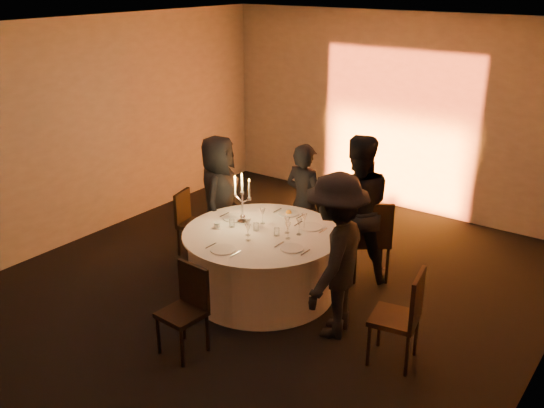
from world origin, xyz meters
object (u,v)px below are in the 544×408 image
Objects in this scene: chair_front at (187,305)px; candelabra at (242,205)px; chair_left at (190,219)px; banquet_table at (262,263)px; chair_right at (404,313)px; chair_back_left at (321,210)px; guest_left at (219,198)px; guest_back_left at (304,203)px; guest_right at (335,256)px; coffee_cup at (217,225)px; guest_back_right at (356,209)px; chair_back_right at (371,236)px.

candelabra is at bearing 110.54° from chair_front.
chair_left is at bearing 168.12° from candelabra.
candelabra is (-0.35, 0.10, 0.60)m from banquet_table.
banquet_table is 1.93m from chair_right.
chair_back_left is 0.96× the size of chair_right.
guest_back_left is at bearing -83.14° from guest_left.
guest_right is (1.00, 1.12, 0.37)m from chair_front.
candelabra is (0.14, 0.30, 0.19)m from coffee_cup.
guest_back_left is 2.51× the size of candelabra.
chair_right is 1.79m from guest_back_right.
guest_back_left reaches higher than chair_back_right.
guest_left is at bearing 129.19° from coffee_cup.
chair_back_left is 0.60× the size of guest_back_left.
guest_left is 0.94× the size of guest_right.
guest_back_left reaches higher than chair_front.
guest_left is (-1.03, 0.47, 0.43)m from banquet_table.
guest_right reaches higher than guest_left.
coffee_cup is at bearing -114.95° from candelabra.
chair_left is 0.91× the size of chair_back_left.
chair_back_right is (0.99, -0.47, 0.06)m from chair_back_left.
chair_left is 0.54× the size of guest_back_left.
chair_front is 1.45× the size of candelabra.
guest_back_left reaches higher than banquet_table.
guest_back_left is at bearing -41.32° from guest_back_right.
chair_back_right is 9.35× the size of coffee_cup.
guest_back_left is at bearing 95.39° from banquet_table.
guest_back_right is at bearing -172.65° from guest_right.
guest_back_left reaches higher than coffee_cup.
chair_front is at bearing 34.69° from chair_back_right.
chair_back_right is (2.31, 0.70, 0.11)m from chair_left.
guest_left reaches higher than chair_front.
chair_back_left is (-0.12, 1.49, 0.14)m from banquet_table.
coffee_cup is (-1.17, -1.16, -0.11)m from guest_back_right.
guest_left is at bearing 151.35° from candelabra.
chair_right is at bearing 33.02° from chair_front.
guest_left is at bearing -115.43° from chair_right.
guest_back_left is at bearing -148.41° from guest_right.
chair_back_right is at bearing 75.17° from chair_front.
candelabra reaches higher than chair_back_left.
chair_back_left is 1.04m from guest_back_right.
guest_back_left is at bearing -38.00° from chair_back_right.
chair_back_right is 0.66× the size of guest_back_left.
guest_right is 1.48m from candelabra.
candelabra reaches higher than chair_left.
guest_back_right is (1.72, 0.49, 0.09)m from guest_left.
guest_back_right reaches higher than guest_left.
guest_back_left is 0.79m from guest_back_right.
chair_back_left is 0.52m from guest_back_left.
coffee_cup is (-1.58, 0.03, -0.07)m from guest_right.
chair_back_right is at bearing -87.18° from chair_left.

